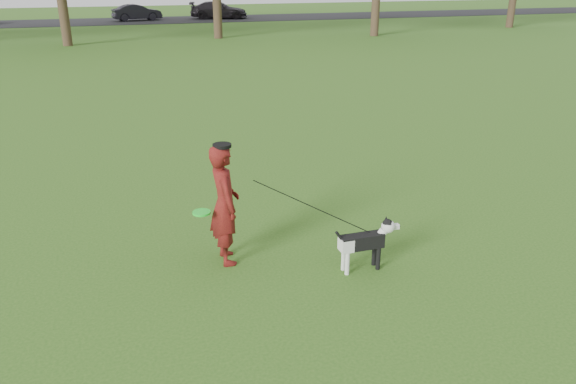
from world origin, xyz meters
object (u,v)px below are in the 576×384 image
object	(u,v)px
dog	(367,240)
car_mid	(137,12)
car_right	(219,10)
man	(225,205)

from	to	relation	value
dog	car_mid	world-z (taller)	car_mid
dog	car_right	world-z (taller)	car_right
man	car_right	size ratio (longest dim) A/B	0.36
car_mid	car_right	distance (m)	6.29
man	car_mid	world-z (taller)	man
car_mid	man	bearing A→B (deg)	166.72
man	car_right	world-z (taller)	man
car_right	car_mid	bearing A→B (deg)	103.62
dog	car_right	xyz separation A→B (m)	(5.92, 40.21, 0.25)
dog	car_right	size ratio (longest dim) A/B	0.20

